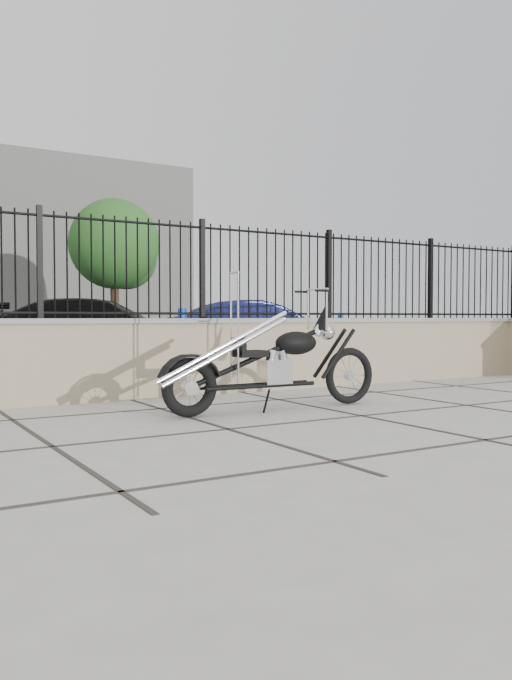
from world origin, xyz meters
name	(u,v)px	position (x,y,z in m)	size (l,w,h in m)	color
ground_plane	(228,429)	(0.00, 0.00, 0.00)	(90.00, 90.00, 0.00)	#99968E
retaining_wall	(127,359)	(0.00, 2.50, 0.48)	(14.00, 0.36, 0.96)	gray
iron_fence	(126,268)	(0.00, 2.50, 1.56)	(14.00, 0.08, 1.20)	black
chopper_motorcycle	(271,341)	(0.93, 0.77, 0.73)	(2.43, 0.43, 1.46)	black
car_black	(101,332)	(1.44, 7.93, 0.67)	(1.89, 4.64, 1.35)	black
car_blue	(259,330)	(5.07, 7.82, 0.67)	(1.42, 4.08, 1.34)	#10143B
bollard_b	(182,344)	(1.65, 4.50, 0.56)	(0.13, 0.13, 1.11)	blue
bollard_c	(341,341)	(5.32, 5.15, 0.51)	(0.12, 0.12, 1.01)	#0B16A5
tree_right	(114,240)	(4.64, 16.35, 3.54)	(2.99, 2.99, 5.05)	#382619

